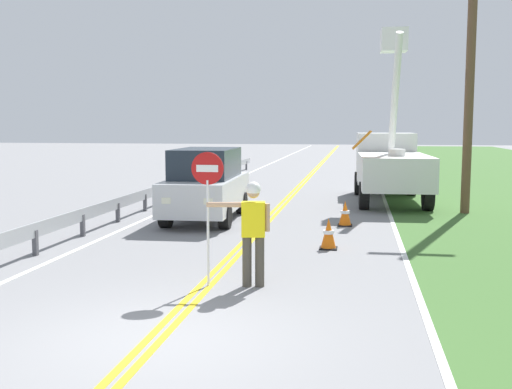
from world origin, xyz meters
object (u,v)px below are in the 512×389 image
at_px(traffic_cone_lead, 329,234).
at_px(oncoming_suv_nearest, 206,184).
at_px(flagger_worker, 253,227).
at_px(stop_sign_paddle, 208,188).
at_px(traffic_cone_mid, 345,214).
at_px(utility_bucket_truck, 390,162).
at_px(utility_pole_near, 470,71).

bearing_deg(traffic_cone_lead, oncoming_suv_nearest, 135.92).
relative_size(flagger_worker, traffic_cone_lead, 2.61).
relative_size(oncoming_suv_nearest, traffic_cone_lead, 6.65).
height_order(flagger_worker, stop_sign_paddle, stop_sign_paddle).
relative_size(stop_sign_paddle, traffic_cone_mid, 3.33).
bearing_deg(oncoming_suv_nearest, utility_bucket_truck, 45.62).
height_order(flagger_worker, oncoming_suv_nearest, oncoming_suv_nearest).
relative_size(utility_bucket_truck, oncoming_suv_nearest, 1.48).
distance_m(oncoming_suv_nearest, traffic_cone_lead, 5.25).
xyz_separation_m(flagger_worker, traffic_cone_mid, (1.44, 6.72, -0.71)).
bearing_deg(stop_sign_paddle, oncoming_suv_nearest, 104.32).
bearing_deg(utility_pole_near, utility_bucket_truck, 127.47).
bearing_deg(flagger_worker, stop_sign_paddle, -171.97).
bearing_deg(flagger_worker, traffic_cone_lead, 71.77).
relative_size(flagger_worker, traffic_cone_mid, 2.61).
bearing_deg(oncoming_suv_nearest, stop_sign_paddle, -75.68).
height_order(utility_bucket_truck, traffic_cone_mid, utility_bucket_truck).
relative_size(utility_pole_near, traffic_cone_mid, 12.17).
distance_m(flagger_worker, traffic_cone_lead, 3.71).
height_order(flagger_worker, utility_bucket_truck, utility_bucket_truck).
bearing_deg(utility_bucket_truck, traffic_cone_mid, -103.85).
relative_size(utility_bucket_truck, utility_pole_near, 0.81).
height_order(utility_bucket_truck, oncoming_suv_nearest, utility_bucket_truck).
bearing_deg(traffic_cone_mid, flagger_worker, -102.12).
relative_size(stop_sign_paddle, utility_bucket_truck, 0.34).
distance_m(utility_bucket_truck, traffic_cone_mid, 6.27).
xyz_separation_m(flagger_worker, traffic_cone_lead, (1.14, 3.46, -0.71)).
height_order(stop_sign_paddle, oncoming_suv_nearest, stop_sign_paddle).
xyz_separation_m(flagger_worker, utility_pole_near, (5.14, 9.81, 3.40)).
height_order(flagger_worker, utility_pole_near, utility_pole_near).
xyz_separation_m(stop_sign_paddle, traffic_cone_lead, (1.90, 3.57, -1.37)).
distance_m(flagger_worker, traffic_cone_mid, 6.91).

